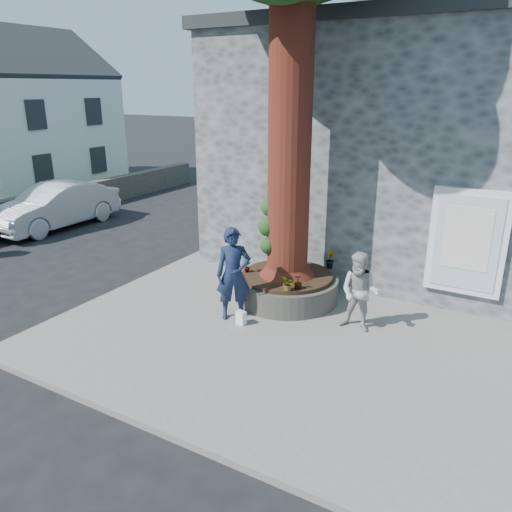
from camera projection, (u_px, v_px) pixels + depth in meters
The scene contains 14 objects.
ground at pixel (207, 331), 10.14m from camera, with size 120.00×120.00×0.00m, color black.
pavement at pixel (295, 325), 10.23m from camera, with size 9.00×8.00×0.12m, color slate.
yellow_line at pixel (130, 286), 12.40m from camera, with size 0.10×30.00×0.01m, color yellow.
stone_shop at pixel (427, 145), 13.84m from camera, with size 10.30×8.30×6.30m.
planter at pixel (287, 287), 11.27m from camera, with size 2.30×2.30×0.60m.
cottage_far at pixel (14, 107), 23.26m from camera, with size 7.30×7.40×8.75m.
man at pixel (233, 274), 10.14m from camera, with size 0.71×0.46×1.94m, color #151E3B.
woman at pixel (360, 292), 9.69m from camera, with size 0.78×0.61×1.60m, color #AFABA7.
shopping_bag at pixel (241, 318), 10.12m from camera, with size 0.20×0.12×0.28m, color white.
car_silver at pixel (56, 206), 17.32m from camera, with size 1.62×4.64×1.53m, color #B4B5BC.
plant_a at pixel (247, 264), 11.23m from camera, with size 0.22×0.15×0.41m, color gray.
plant_b at pixel (330, 259), 11.48m from camera, with size 0.23×0.23×0.42m, color gray.
plant_c at pixel (298, 282), 10.33m from camera, with size 0.17×0.17×0.30m, color gray.
plant_d at pixel (288, 284), 10.21m from camera, with size 0.29×0.25×0.32m, color gray.
Camera 1 is at (5.40, -7.39, 4.72)m, focal length 35.00 mm.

